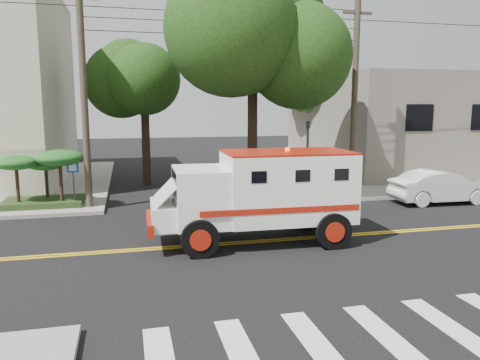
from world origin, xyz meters
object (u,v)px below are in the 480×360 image
object	(u,v)px
pedestrian_b	(396,164)
armored_truck	(262,191)
parked_sedan	(441,187)
pedestrian_a	(342,178)

from	to	relation	value
pedestrian_b	armored_truck	bearing A→B (deg)	57.37
parked_sedan	armored_truck	bearing A→B (deg)	114.62
pedestrian_a	pedestrian_b	distance (m)	5.61
armored_truck	pedestrian_b	bearing A→B (deg)	42.22
parked_sedan	pedestrian_b	distance (m)	4.93
parked_sedan	pedestrian_b	size ratio (longest dim) A/B	2.29
armored_truck	pedestrian_b	size ratio (longest dim) A/B	3.28
parked_sedan	pedestrian_a	world-z (taller)	pedestrian_a
pedestrian_a	parked_sedan	bearing A→B (deg)	153.86
parked_sedan	pedestrian_a	distance (m)	4.32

